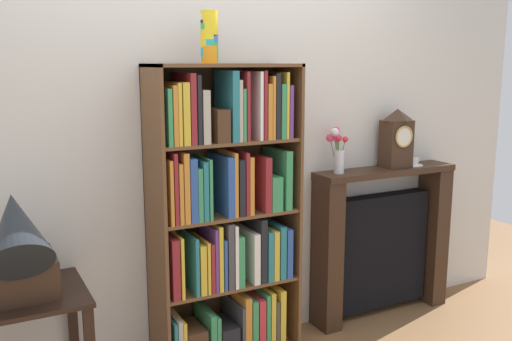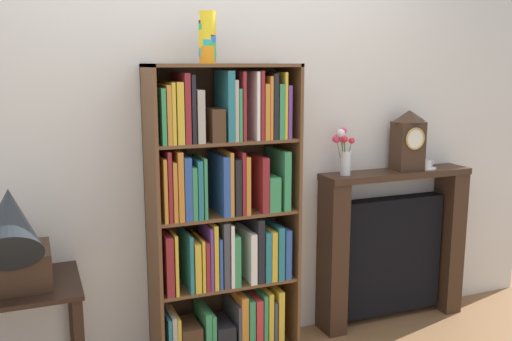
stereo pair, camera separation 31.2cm
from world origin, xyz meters
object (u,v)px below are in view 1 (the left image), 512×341
bookshelf (225,226)px  gramophone (16,248)px  mantel_clock (397,138)px  flower_vase (337,149)px  fireplace_mantel (381,243)px  cup_stack (209,37)px  teacup_with_saucer (412,162)px  side_table_left (21,324)px

bookshelf → gramophone: (-1.06, -0.15, 0.09)m
mantel_clock → flower_vase: size_ratio=1.33×
bookshelf → fireplace_mantel: (1.18, 0.09, -0.30)m
cup_stack → teacup_with_saucer: bearing=2.6°
fireplace_mantel → flower_vase: (-0.39, -0.01, 0.66)m
flower_vase → teacup_with_saucer: 0.62m
bookshelf → mantel_clock: bookshelf is taller
bookshelf → cup_stack: cup_stack is taller
gramophone → mantel_clock: 2.34m
bookshelf → side_table_left: bearing=-176.1°
bookshelf → teacup_with_saucer: size_ratio=11.64×
side_table_left → flower_vase: bearing=4.5°
side_table_left → flower_vase: (1.85, 0.15, 0.66)m
bookshelf → gramophone: size_ratio=2.90×
flower_vase → bookshelf: bearing=-174.7°
gramophone → fireplace_mantel: gramophone is taller
mantel_clock → flower_vase: 0.46m
bookshelf → fireplace_mantel: bookshelf is taller
teacup_with_saucer → fireplace_mantel: bearing=175.4°
mantel_clock → bookshelf: bearing=-176.8°
mantel_clock → teacup_with_saucer: mantel_clock is taller
bookshelf → side_table_left: bookshelf is taller
cup_stack → gramophone: size_ratio=0.46×
fireplace_mantel → teacup_with_saucer: 0.57m
side_table_left → cup_stack: bearing=4.4°
teacup_with_saucer → mantel_clock: bearing=-179.0°
cup_stack → fireplace_mantel: 1.80m
mantel_clock → teacup_with_saucer: (0.14, 0.00, -0.17)m
side_table_left → mantel_clock: (2.31, 0.14, 0.70)m
mantel_clock → side_table_left: bearing=-176.5°
cup_stack → mantel_clock: (1.32, 0.06, -0.60)m
cup_stack → mantel_clock: cup_stack is taller
bookshelf → teacup_with_saucer: (1.39, 0.07, 0.23)m
fireplace_mantel → teacup_with_saucer: (0.22, -0.02, 0.53)m
side_table_left → gramophone: bearing=-90.0°
cup_stack → teacup_with_saucer: (1.47, 0.07, -0.77)m
mantel_clock → teacup_with_saucer: bearing=1.0°
cup_stack → fireplace_mantel: cup_stack is taller
cup_stack → flower_vase: 1.08m
gramophone → fireplace_mantel: bearing=6.1°
flower_vase → teacup_with_saucer: flower_vase is taller
cup_stack → side_table_left: cup_stack is taller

